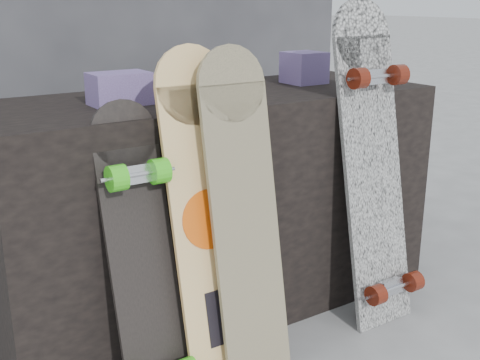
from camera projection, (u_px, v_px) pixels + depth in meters
vendor_table at (215, 203)px, 2.20m from camera, size 1.60×0.60×0.80m
booth at (115, 2)px, 2.68m from camera, size 2.40×0.22×2.20m
merch_box_purple at (119, 89)px, 1.86m from camera, size 0.18×0.12×0.10m
merch_box_small at (304, 68)px, 2.33m from camera, size 0.14×0.14×0.12m
merch_box_flat at (226, 77)px, 2.28m from camera, size 0.22×0.10×0.06m
longboard_geisha at (207, 214)px, 1.71m from camera, size 0.23×0.22×1.00m
longboard_celtic at (244, 212)px, 1.72m from camera, size 0.22×0.20×1.00m
longboard_cascadia at (374, 160)px, 2.08m from camera, size 0.25×0.30×1.12m
skateboard_dark at (144, 256)px, 1.65m from camera, size 0.19×0.28×0.86m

